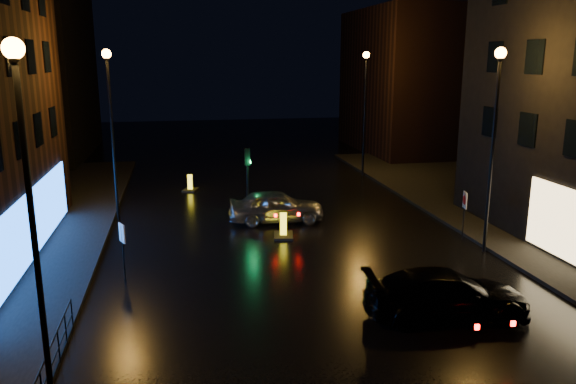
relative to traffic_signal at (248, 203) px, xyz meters
name	(u,v)px	position (x,y,z in m)	size (l,w,h in m)	color
ground	(348,336)	(1.20, -14.00, -0.50)	(120.00, 120.00, 0.00)	black
building_far_left	(32,70)	(-14.80, 21.00, 6.50)	(8.00, 16.00, 14.00)	black
building_far_right	(407,81)	(16.20, 18.00, 5.50)	(8.00, 14.00, 12.00)	black
street_lamp_lnear	(27,175)	(-6.60, -16.00, 5.06)	(0.44, 0.44, 8.37)	black
street_lamp_lfar	(110,109)	(-6.60, 0.00, 5.06)	(0.44, 0.44, 8.37)	black
street_lamp_rnear	(495,120)	(9.00, -8.00, 5.06)	(0.44, 0.44, 8.37)	black
street_lamp_rfar	(365,95)	(9.00, 8.00, 5.06)	(0.44, 0.44, 8.37)	black
traffic_signal	(248,203)	(0.00, 0.00, 0.00)	(1.40, 2.40, 3.45)	black
guard_railing	(50,358)	(-6.80, -15.00, 0.24)	(0.05, 6.04, 1.00)	black
silver_hatchback	(276,206)	(1.18, -1.93, 0.30)	(1.88, 4.68, 1.60)	#B1B4B9
dark_sedan	(446,294)	(4.59, -13.35, 0.25)	(2.10, 5.17, 1.50)	black
bollard_near	(283,232)	(1.07, -4.38, -0.26)	(1.06, 1.41, 1.12)	black
bollard_far	(190,187)	(-2.86, 5.74, -0.28)	(1.09, 1.33, 1.00)	black
road_sign_left	(122,238)	(-5.60, -8.19, 1.10)	(0.26, 0.49, 2.13)	black
road_sign_right	(465,204)	(8.88, -6.36, 1.15)	(0.17, 0.53, 2.21)	black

